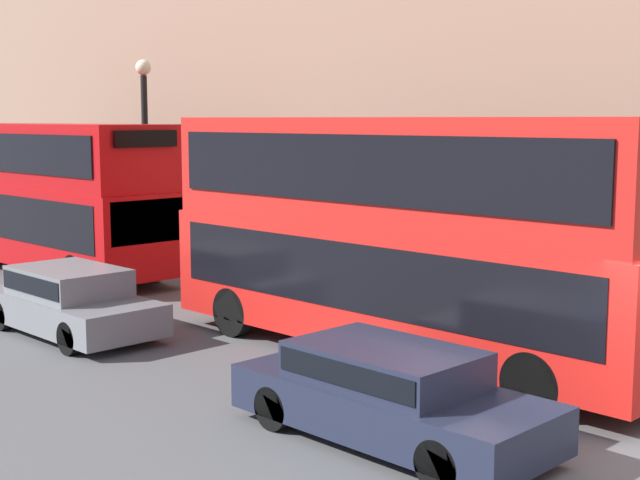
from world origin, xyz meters
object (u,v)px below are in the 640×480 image
bus_leading (403,228)px  car_dark_sedan (389,391)px  bus_second_in_queue (44,190)px  car_hatchback (71,299)px  pedestrian (192,242)px

bus_leading → car_dark_sedan: bearing=-142.3°
bus_second_in_queue → car_hatchback: 8.38m
bus_leading → bus_second_in_queue: bearing=90.0°
bus_leading → bus_second_in_queue: size_ratio=0.96×
car_hatchback → pedestrian: size_ratio=2.36×
car_hatchback → pedestrian: pedestrian is taller
bus_leading → pedestrian: bus_leading is taller
car_dark_sedan → car_hatchback: car_hatchback is taller
car_hatchback → car_dark_sedan: bearing=-90.0°
bus_leading → bus_second_in_queue: (0.00, 13.42, -0.08)m
bus_second_in_queue → pedestrian: bearing=-45.0°
car_dark_sedan → car_hatchback: size_ratio=1.06×
bus_second_in_queue → car_hatchback: size_ratio=2.44×
car_dark_sedan → pedestrian: bearing=63.9°
bus_second_in_queue → car_hatchback: bus_second_in_queue is taller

